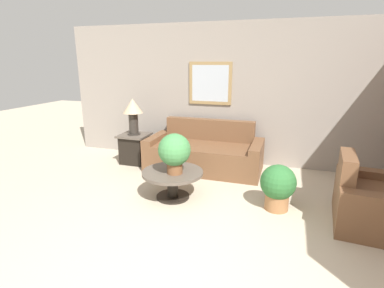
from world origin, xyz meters
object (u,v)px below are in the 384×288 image
couch_main (204,154)px  potted_plant_on_table (174,151)px  coffee_table (173,178)px  table_lamp (133,111)px  armchair (377,204)px  side_table (135,148)px  potted_plant_floor (278,185)px

couch_main → potted_plant_on_table: 1.42m
coffee_table → table_lamp: bearing=136.0°
armchair → coffee_table: 2.58m
table_lamp → potted_plant_on_table: 1.87m
armchair → side_table: bearing=77.9°
potted_plant_floor → potted_plant_on_table: bearing=-173.5°
couch_main → potted_plant_on_table: size_ratio=3.62×
couch_main → potted_plant_floor: bearing=-41.8°
couch_main → table_lamp: (-1.38, -0.07, 0.73)m
armchair → table_lamp: table_lamp is taller
side_table → table_lamp: bearing=180.0°
couch_main → table_lamp: size_ratio=3.00×
table_lamp → potted_plant_floor: bearing=-22.5°
armchair → side_table: 4.03m
armchair → potted_plant_on_table: 2.56m
armchair → table_lamp: 4.10m
armchair → side_table: size_ratio=1.93×
couch_main → armchair: (2.47, -1.27, -0.00)m
armchair → side_table: armchair is taller
table_lamp → potted_plant_floor: 3.02m
armchair → potted_plant_on_table: potted_plant_on_table is taller
side_table → potted_plant_floor: 2.94m
side_table → potted_plant_on_table: potted_plant_on_table is taller
armchair → table_lamp: (-3.85, 1.20, 0.73)m
coffee_table → side_table: side_table is taller
potted_plant_floor → side_table: bearing=157.5°
potted_plant_on_table → potted_plant_floor: bearing=6.5°
coffee_table → couch_main: bearing=85.2°
potted_plant_floor → armchair: bearing=-3.8°
side_table → potted_plant_floor: bearing=-22.5°
side_table → potted_plant_on_table: size_ratio=0.99×
couch_main → side_table: couch_main is taller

